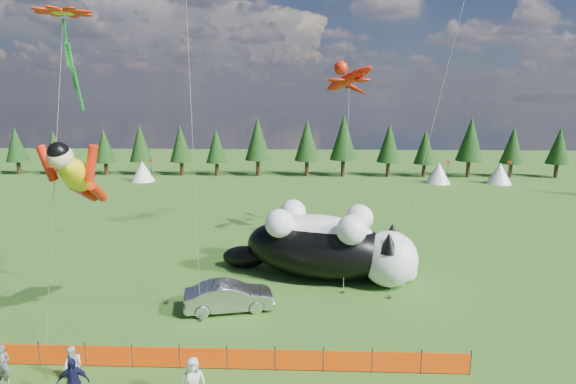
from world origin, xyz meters
name	(u,v)px	position (x,y,z in m)	size (l,w,h in m)	color
ground	(218,332)	(0.00, 0.00, 0.00)	(160.00, 160.00, 0.00)	#0E370A
safety_fence	(203,358)	(0.00, -3.00, 0.50)	(22.06, 0.06, 1.10)	#262626
tree_line	(276,149)	(0.00, 45.00, 4.00)	(90.00, 4.00, 8.00)	black
festival_tents	(356,172)	(11.00, 40.00, 1.40)	(50.00, 3.20, 2.80)	white
cat_large	(327,245)	(5.57, 7.05, 2.17)	(12.41, 6.87, 4.57)	black
cat_small	(384,263)	(9.27, 7.47, 0.84)	(4.25, 3.53, 1.77)	black
car	(229,296)	(0.20, 2.35, 0.78)	(1.65, 4.73, 1.56)	#BABBBF
spectator_a	(3,364)	(-7.73, -4.19, 0.79)	(0.58, 0.38, 1.58)	#56565B
spectator_b	(73,365)	(-4.92, -4.18, 0.80)	(0.77, 0.46, 1.59)	silver
spectator_c	(73,383)	(-4.22, -5.49, 0.97)	(1.14, 0.58, 1.94)	#121433
spectator_e	(193,382)	(0.13, -5.23, 0.94)	(0.92, 0.60, 1.89)	silver
superhero_kite	(77,175)	(-6.10, -0.22, 7.72)	(5.12, 5.74, 10.08)	yellow
gecko_kite	(349,79)	(7.28, 13.53, 12.50)	(6.61, 12.23, 15.19)	red
flower_kite	(63,16)	(-6.59, 0.87, 14.68)	(2.79, 4.40, 15.05)	red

